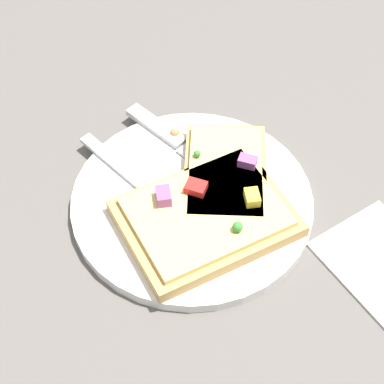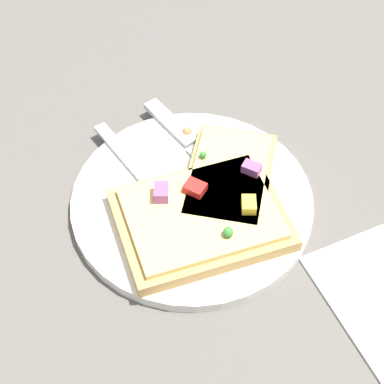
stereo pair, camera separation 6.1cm
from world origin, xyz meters
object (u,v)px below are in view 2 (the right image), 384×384
(fork, at_px, (159,195))
(pizza_slice_corner, at_px, (227,178))
(plate, at_px, (192,202))
(knife, at_px, (197,149))
(pizza_slice_main, at_px, (201,218))

(fork, bearing_deg, pizza_slice_corner, 68.20)
(plate, xyz_separation_m, knife, (0.06, -0.03, 0.01))
(pizza_slice_main, xyz_separation_m, pizza_slice_corner, (0.03, -0.04, 0.00))
(pizza_slice_main, height_order, pizza_slice_corner, pizza_slice_main)
(fork, bearing_deg, pizza_slice_main, 15.78)
(fork, relative_size, pizza_slice_corner, 1.36)
(fork, bearing_deg, knife, 113.15)
(plate, bearing_deg, fork, 62.15)
(knife, distance_m, pizza_slice_corner, 0.05)
(fork, distance_m, pizza_slice_main, 0.05)
(pizza_slice_corner, bearing_deg, plate, 128.99)
(pizza_slice_main, bearing_deg, knife, 72.91)
(knife, bearing_deg, pizza_slice_main, -35.47)
(knife, distance_m, pizza_slice_main, 0.09)
(knife, bearing_deg, pizza_slice_corner, -4.47)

